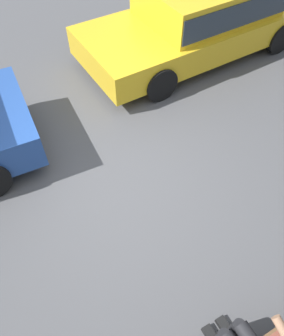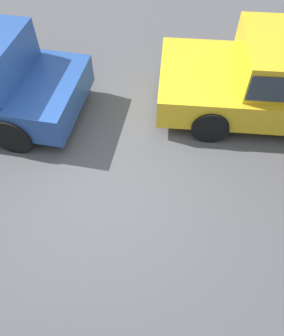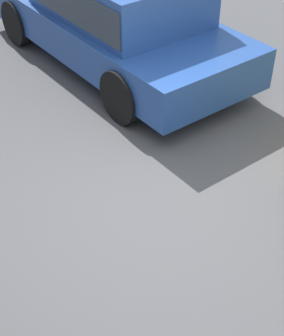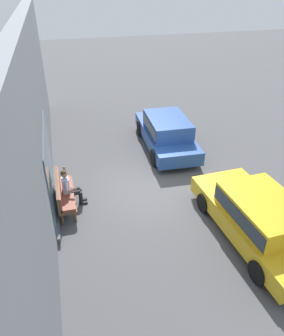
{
  "view_description": "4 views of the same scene",
  "coord_description": "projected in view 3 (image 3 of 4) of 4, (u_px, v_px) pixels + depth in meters",
  "views": [
    {
      "loc": [
        0.92,
        2.6,
        3.81
      ],
      "look_at": [
        -0.1,
        0.73,
        1.17
      ],
      "focal_mm": 35.0,
      "sensor_mm": 36.0,
      "label": 1
    },
    {
      "loc": [
        -1.05,
        2.6,
        4.15
      ],
      "look_at": [
        -0.72,
        0.36,
        1.22
      ],
      "focal_mm": 35.0,
      "sensor_mm": 36.0,
      "label": 2
    },
    {
      "loc": [
        -2.77,
        2.6,
        3.55
      ],
      "look_at": [
        -0.23,
        0.47,
        0.9
      ],
      "focal_mm": 55.0,
      "sensor_mm": 36.0,
      "label": 3
    },
    {
      "loc": [
        -9.08,
        2.6,
        6.63
      ],
      "look_at": [
        -0.33,
        0.31,
        1.11
      ],
      "focal_mm": 35.0,
      "sensor_mm": 36.0,
      "label": 4
    }
  ],
  "objects": [
    {
      "name": "ground_plane",
      "position": [
        163.0,
        208.0,
        5.18
      ],
      "size": [
        60.0,
        60.0,
        0.0
      ],
      "primitive_type": "plane",
      "color": "#4C4C4F"
    },
    {
      "name": "parked_car_mid",
      "position": [
        115.0,
        11.0,
        7.14
      ],
      "size": [
        4.57,
        2.02,
        1.44
      ],
      "color": "#23478E",
      "rests_on": "ground_plane"
    }
  ]
}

